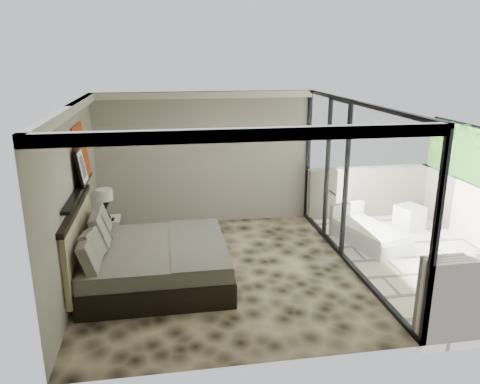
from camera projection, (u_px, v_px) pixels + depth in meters
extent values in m
plane|color=black|center=(221.00, 271.00, 7.88)|extent=(5.00, 5.00, 0.00)
cube|color=silver|center=(218.00, 104.00, 7.09)|extent=(4.50, 5.00, 0.02)
cube|color=gray|center=(205.00, 159.00, 9.84)|extent=(4.50, 0.02, 2.80)
cube|color=gray|center=(74.00, 199.00, 7.13)|extent=(0.02, 5.00, 2.80)
cube|color=white|center=(353.00, 186.00, 7.84)|extent=(0.08, 5.00, 2.80)
cube|color=beige|center=(425.00, 259.00, 8.49)|extent=(3.00, 5.00, 0.12)
cube|color=black|center=(79.00, 191.00, 7.21)|extent=(0.12, 2.20, 0.05)
cube|color=black|center=(157.00, 270.00, 7.50)|extent=(2.25, 2.14, 0.39)
cube|color=#5D564D|center=(156.00, 252.00, 7.41)|extent=(2.19, 2.08, 0.24)
cube|color=#4F4B44|center=(197.00, 243.00, 7.47)|extent=(0.86, 2.12, 0.03)
cube|color=#95895F|center=(79.00, 243.00, 7.16)|extent=(0.08, 2.24, 1.07)
cube|color=black|center=(109.00, 233.00, 8.96)|extent=(0.57, 0.57, 0.46)
cone|color=black|center=(106.00, 214.00, 8.91)|extent=(0.18, 0.18, 0.16)
cone|color=black|center=(105.00, 206.00, 8.86)|extent=(0.18, 0.18, 0.16)
cylinder|color=silver|center=(104.00, 195.00, 8.80)|extent=(0.31, 0.31, 0.21)
cube|color=#A4510E|center=(81.00, 152.00, 7.67)|extent=(0.13, 0.90, 0.90)
cube|color=black|center=(81.00, 167.00, 7.33)|extent=(0.11, 0.50, 0.60)
cube|color=silver|center=(409.00, 217.00, 9.79)|extent=(0.61, 0.61, 0.48)
cube|color=silver|center=(369.00, 237.00, 9.00)|extent=(1.16, 1.71, 0.27)
cube|color=silver|center=(370.00, 229.00, 8.95)|extent=(1.09, 1.60, 0.08)
cube|color=silver|center=(347.00, 211.00, 9.55)|extent=(0.78, 0.31, 0.34)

